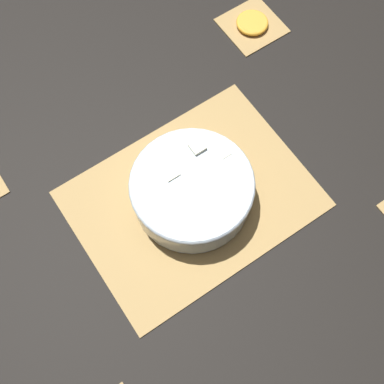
% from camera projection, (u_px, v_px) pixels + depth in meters
% --- Properties ---
extents(ground_plane, '(6.00, 6.00, 0.00)m').
position_uv_depth(ground_plane, '(192.00, 199.00, 1.07)').
color(ground_plane, black).
extents(bamboo_mat_center, '(0.46, 0.34, 0.01)m').
position_uv_depth(bamboo_mat_center, '(192.00, 198.00, 1.06)').
color(bamboo_mat_center, '#A8844C').
rests_on(bamboo_mat_center, ground_plane).
extents(coaster_mat_near_left, '(0.13, 0.13, 0.01)m').
position_uv_depth(coaster_mat_near_left, '(252.00, 25.00, 1.23)').
color(coaster_mat_near_left, '#A8844C').
rests_on(coaster_mat_near_left, ground_plane).
extents(fruit_salad_bowl, '(0.24, 0.24, 0.08)m').
position_uv_depth(fruit_salad_bowl, '(192.00, 189.00, 1.02)').
color(fruit_salad_bowl, silver).
rests_on(fruit_salad_bowl, bamboo_mat_center).
extents(orange_slice_whole, '(0.07, 0.07, 0.01)m').
position_uv_depth(orange_slice_whole, '(252.00, 23.00, 1.23)').
color(orange_slice_whole, '#F9A338').
rests_on(orange_slice_whole, coaster_mat_near_left).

